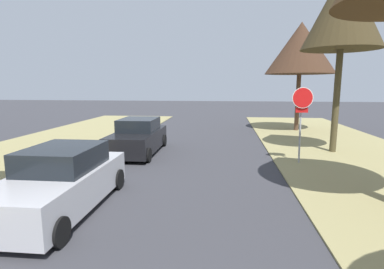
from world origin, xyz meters
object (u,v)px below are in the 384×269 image
object	(u,v)px
street_tree_right_mid_b	(343,8)
parked_sedan_black	(138,137)
street_tree_right_far	(301,48)
parked_sedan_silver	(61,182)
stop_sign_far	(302,109)

from	to	relation	value
street_tree_right_mid_b	parked_sedan_black	world-z (taller)	street_tree_right_mid_b
street_tree_right_mid_b	street_tree_right_far	size ratio (longest dim) A/B	1.14
parked_sedan_silver	parked_sedan_black	bearing A→B (deg)	89.45
street_tree_right_mid_b	parked_sedan_silver	world-z (taller)	street_tree_right_mid_b
parked_sedan_silver	street_tree_right_mid_b	bearing A→B (deg)	39.78
parked_sedan_black	stop_sign_far	bearing A→B (deg)	-10.13
street_tree_right_far	parked_sedan_silver	xyz separation A→B (m)	(-8.87, -14.25, -4.75)
street_tree_right_mid_b	street_tree_right_far	bearing A→B (deg)	91.24
stop_sign_far	parked_sedan_silver	distance (m)	8.85
street_tree_right_mid_b	street_tree_right_far	xyz separation A→B (m)	(-0.15, 6.74, -0.89)
street_tree_right_mid_b	parked_sedan_silver	size ratio (longest dim) A/B	1.84
parked_sedan_silver	street_tree_right_far	bearing A→B (deg)	58.09
stop_sign_far	street_tree_right_mid_b	bearing A→B (deg)	48.10
stop_sign_far	street_tree_right_far	world-z (taller)	street_tree_right_far
stop_sign_far	street_tree_right_mid_b	world-z (taller)	street_tree_right_mid_b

